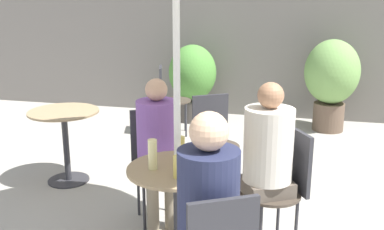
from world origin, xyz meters
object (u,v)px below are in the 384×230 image
at_px(beer_glass_2, 180,148).
at_px(potted_plant_1, 332,78).
at_px(beer_glass_1, 202,155).
at_px(seated_person_0, 207,206).
at_px(beer_glass_0, 178,167).
at_px(bistro_chair_4, 214,134).
at_px(bistro_chair_2, 154,154).
at_px(seated_person_1, 266,156).
at_px(bistro_chair_1, 284,180).
at_px(cafe_table_far, 65,130).
at_px(potted_plant_0, 193,78).
at_px(beer_glass_3, 153,154).
at_px(bistro_chair_3, 168,94).
at_px(cafe_table_near, 178,196).
at_px(seated_person_2, 158,140).

height_order(beer_glass_2, potted_plant_1, potted_plant_1).
height_order(beer_glass_1, beer_glass_2, beer_glass_1).
bearing_deg(seated_person_0, beer_glass_0, -85.63).
bearing_deg(bistro_chair_4, beer_glass_1, -114.60).
distance_m(bistro_chair_2, beer_glass_2, 0.68).
height_order(seated_person_1, beer_glass_1, seated_person_1).
bearing_deg(bistro_chair_1, bistro_chair_4, -173.21).
bearing_deg(bistro_chair_4, seated_person_0, -112.25).
relative_size(bistro_chair_2, potted_plant_1, 0.73).
bearing_deg(bistro_chair_2, seated_person_1, -51.09).
bearing_deg(cafe_table_far, potted_plant_0, 74.60).
distance_m(beer_glass_2, beer_glass_3, 0.25).
distance_m(bistro_chair_2, bistro_chair_3, 2.28).
height_order(cafe_table_near, beer_glass_2, beer_glass_2).
distance_m(bistro_chair_2, beer_glass_3, 0.82).
xyz_separation_m(cafe_table_far, bistro_chair_3, (0.54, 1.74, 0.02)).
height_order(bistro_chair_4, seated_person_1, seated_person_1).
distance_m(beer_glass_0, beer_glass_3, 0.22).
bearing_deg(bistro_chair_1, cafe_table_far, -139.59).
bearing_deg(beer_glass_1, potted_plant_1, 74.24).
height_order(beer_glass_3, potted_plant_1, potted_plant_1).
bearing_deg(seated_person_2, bistro_chair_3, 75.02).
bearing_deg(cafe_table_near, seated_person_0, -60.34).
bearing_deg(seated_person_0, bistro_chair_4, -109.80).
relative_size(bistro_chair_2, seated_person_0, 0.72).
distance_m(seated_person_0, seated_person_1, 0.89).
bearing_deg(seated_person_1, bistro_chair_2, -141.09).
bearing_deg(seated_person_1, bistro_chair_3, 179.97).
bearing_deg(seated_person_1, seated_person_0, -44.95).
height_order(bistro_chair_2, bistro_chair_4, same).
xyz_separation_m(cafe_table_near, beer_glass_3, (-0.15, -0.06, 0.30)).
bearing_deg(bistro_chair_1, bistro_chair_3, -177.15).
bearing_deg(beer_glass_3, seated_person_2, 104.97).
distance_m(bistro_chair_1, bistro_chair_3, 2.98).
bearing_deg(bistro_chair_4, bistro_chair_1, -85.67).
bearing_deg(cafe_table_far, beer_glass_3, -42.79).
xyz_separation_m(bistro_chair_1, beer_glass_1, (-0.52, -0.35, 0.27)).
height_order(seated_person_1, potted_plant_1, seated_person_1).
bearing_deg(beer_glass_1, beer_glass_0, -120.83).
relative_size(bistro_chair_3, beer_glass_1, 4.96).
bearing_deg(cafe_table_far, beer_glass_1, -34.84).
bearing_deg(seated_person_0, cafe_table_far, -73.53).
height_order(seated_person_2, beer_glass_1, seated_person_2).
relative_size(seated_person_1, beer_glass_0, 8.97).
bearing_deg(beer_glass_2, seated_person_0, -64.33).
relative_size(seated_person_1, beer_glass_2, 7.90).
height_order(bistro_chair_1, bistro_chair_3, same).
bearing_deg(bistro_chair_2, potted_plant_0, 67.85).
xyz_separation_m(bistro_chair_4, seated_person_0, (0.32, -1.86, 0.21)).
distance_m(seated_person_0, beer_glass_0, 0.47).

